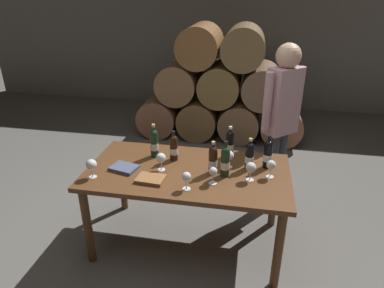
% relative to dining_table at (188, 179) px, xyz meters
% --- Properties ---
extents(ground_plane, '(14.00, 14.00, 0.00)m').
position_rel_dining_table_xyz_m(ground_plane, '(0.00, 0.00, -0.67)').
color(ground_plane, '#66635E').
extents(cellar_back_wall, '(10.00, 0.24, 2.80)m').
position_rel_dining_table_xyz_m(cellar_back_wall, '(0.00, 4.20, 0.73)').
color(cellar_back_wall, gray).
rests_on(cellar_back_wall, ground_plane).
extents(barrel_stack, '(2.49, 0.90, 1.69)m').
position_rel_dining_table_xyz_m(barrel_stack, '(-0.00, 2.60, 0.06)').
color(barrel_stack, brown).
rests_on(barrel_stack, ground_plane).
extents(dining_table, '(1.70, 0.90, 0.76)m').
position_rel_dining_table_xyz_m(dining_table, '(0.00, 0.00, 0.00)').
color(dining_table, brown).
rests_on(dining_table, ground_plane).
extents(wine_bottle_0, '(0.07, 0.07, 0.29)m').
position_rel_dining_table_xyz_m(wine_bottle_0, '(0.32, 0.32, 0.22)').
color(wine_bottle_0, black).
rests_on(wine_bottle_0, dining_table).
extents(wine_bottle_1, '(0.07, 0.07, 0.31)m').
position_rel_dining_table_xyz_m(wine_bottle_1, '(0.32, -0.04, 0.22)').
color(wine_bottle_1, '#19381E').
rests_on(wine_bottle_1, dining_table).
extents(wine_bottle_2, '(0.07, 0.07, 0.30)m').
position_rel_dining_table_xyz_m(wine_bottle_2, '(0.66, 0.17, 0.22)').
color(wine_bottle_2, black).
rests_on(wine_bottle_2, dining_table).
extents(wine_bottle_3, '(0.07, 0.07, 0.29)m').
position_rel_dining_table_xyz_m(wine_bottle_3, '(0.21, -0.01, 0.22)').
color(wine_bottle_3, black).
rests_on(wine_bottle_3, dining_table).
extents(wine_bottle_4, '(0.07, 0.07, 0.28)m').
position_rel_dining_table_xyz_m(wine_bottle_4, '(-0.16, 0.16, 0.21)').
color(wine_bottle_4, black).
rests_on(wine_bottle_4, dining_table).
extents(wine_bottle_5, '(0.07, 0.07, 0.28)m').
position_rel_dining_table_xyz_m(wine_bottle_5, '(0.50, 0.12, 0.21)').
color(wine_bottle_5, black).
rests_on(wine_bottle_5, dining_table).
extents(wine_bottle_6, '(0.07, 0.07, 0.31)m').
position_rel_dining_table_xyz_m(wine_bottle_6, '(-0.34, 0.20, 0.23)').
color(wine_bottle_6, '#19381E').
rests_on(wine_bottle_6, dining_table).
extents(wine_glass_0, '(0.07, 0.07, 0.15)m').
position_rel_dining_table_xyz_m(wine_glass_0, '(0.05, -0.29, 0.19)').
color(wine_glass_0, white).
rests_on(wine_glass_0, dining_table).
extents(wine_glass_1, '(0.08, 0.08, 0.15)m').
position_rel_dining_table_xyz_m(wine_glass_1, '(0.34, 0.11, 0.20)').
color(wine_glass_1, white).
rests_on(wine_glass_1, dining_table).
extents(wine_glass_2, '(0.08, 0.08, 0.15)m').
position_rel_dining_table_xyz_m(wine_glass_2, '(0.68, 0.01, 0.20)').
color(wine_glass_2, white).
rests_on(wine_glass_2, dining_table).
extents(wine_glass_3, '(0.08, 0.08, 0.16)m').
position_rel_dining_table_xyz_m(wine_glass_3, '(-0.22, -0.04, 0.20)').
color(wine_glass_3, white).
rests_on(wine_glass_3, dining_table).
extents(wine_glass_4, '(0.07, 0.07, 0.14)m').
position_rel_dining_table_xyz_m(wine_glass_4, '(0.24, -0.18, 0.19)').
color(wine_glass_4, white).
rests_on(wine_glass_4, dining_table).
extents(wine_glass_5, '(0.08, 0.08, 0.16)m').
position_rel_dining_table_xyz_m(wine_glass_5, '(0.52, -0.07, 0.20)').
color(wine_glass_5, white).
rests_on(wine_glass_5, dining_table).
extents(wine_glass_6, '(0.09, 0.09, 0.16)m').
position_rel_dining_table_xyz_m(wine_glass_6, '(-0.73, -0.26, 0.20)').
color(wine_glass_6, white).
rests_on(wine_glass_6, dining_table).
extents(tasting_notebook, '(0.25, 0.21, 0.03)m').
position_rel_dining_table_xyz_m(tasting_notebook, '(-0.53, -0.09, 0.11)').
color(tasting_notebook, '#4C5670').
rests_on(tasting_notebook, dining_table).
extents(leather_ledger, '(0.23, 0.18, 0.03)m').
position_rel_dining_table_xyz_m(leather_ledger, '(-0.26, -0.22, 0.11)').
color(leather_ledger, '#936038').
rests_on(leather_ledger, dining_table).
extents(sommelier_presenting, '(0.38, 0.37, 1.72)m').
position_rel_dining_table_xyz_m(sommelier_presenting, '(0.78, 0.75, 0.37)').
color(sommelier_presenting, '#383842').
rests_on(sommelier_presenting, ground_plane).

